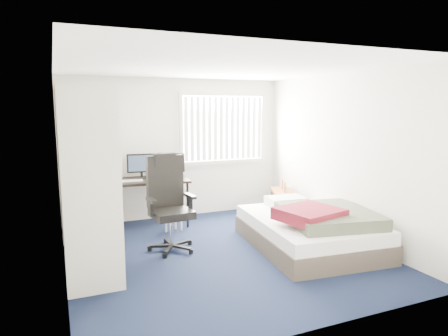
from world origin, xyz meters
name	(u,v)px	position (x,y,z in m)	size (l,w,h in m)	color
ground	(222,253)	(0.00, 0.00, 0.00)	(4.20, 4.20, 0.00)	black
room_shell	(221,144)	(0.00, 0.00, 1.51)	(4.20, 4.20, 4.20)	silver
window_assembly	(224,128)	(0.90, 2.04, 1.60)	(1.72, 0.09, 1.32)	white
closet	(87,160)	(-1.67, 0.27, 1.35)	(0.64, 1.84, 2.22)	beige
desk	(139,178)	(-0.76, 1.75, 0.82)	(1.67, 0.90, 1.26)	black
office_chair	(169,213)	(-0.60, 0.48, 0.52)	(0.68, 0.68, 1.35)	black
footstool	(174,222)	(-0.34, 1.20, 0.17)	(0.33, 0.30, 0.22)	white
nightstand	(283,194)	(1.75, 1.28, 0.43)	(0.60, 0.80, 0.68)	brown
bed	(311,228)	(1.26, -0.29, 0.28)	(1.70, 2.16, 0.67)	#443A31
pine_box	(95,256)	(-1.65, 0.14, 0.16)	(0.44, 0.33, 0.33)	tan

